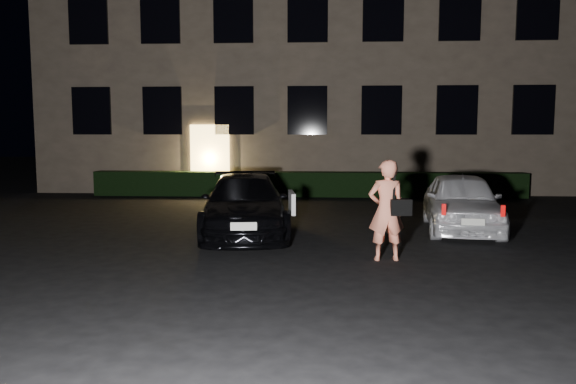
{
  "coord_description": "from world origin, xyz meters",
  "views": [
    {
      "loc": [
        0.51,
        -9.06,
        2.25
      ],
      "look_at": [
        -0.15,
        2.0,
        1.06
      ],
      "focal_mm": 35.0,
      "sensor_mm": 36.0,
      "label": 1
    }
  ],
  "objects": [
    {
      "name": "hatch",
      "position": [
        3.7,
        3.83,
        0.67
      ],
      "size": [
        2.03,
        4.07,
        1.33
      ],
      "rotation": [
        0.0,
        0.0,
        -0.12
      ],
      "color": "white",
      "rests_on": "ground"
    },
    {
      "name": "ground",
      "position": [
        0.0,
        0.0,
        0.0
      ],
      "size": [
        80.0,
        80.0,
        0.0
      ],
      "primitive_type": "plane",
      "color": "black",
      "rests_on": "ground"
    },
    {
      "name": "sedan",
      "position": [
        -1.17,
        3.09,
        0.65
      ],
      "size": [
        2.38,
        4.68,
        1.3
      ],
      "rotation": [
        0.0,
        0.0,
        0.13
      ],
      "color": "black",
      "rests_on": "ground"
    },
    {
      "name": "hedge",
      "position": [
        0.0,
        10.5,
        0.42
      ],
      "size": [
        15.0,
        0.7,
        0.85
      ],
      "primitive_type": "cube",
      "color": "black",
      "rests_on": "ground"
    },
    {
      "name": "building",
      "position": [
        -0.0,
        14.99,
        6.0
      ],
      "size": [
        20.0,
        8.11,
        12.0
      ],
      "color": "brown",
      "rests_on": "ground"
    },
    {
      "name": "man",
      "position": [
        1.66,
        0.73,
        0.89
      ],
      "size": [
        0.77,
        0.51,
        1.77
      ],
      "rotation": [
        0.0,
        0.0,
        3.28
      ],
      "color": "#FF8C6B",
      "rests_on": "ground"
    }
  ]
}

